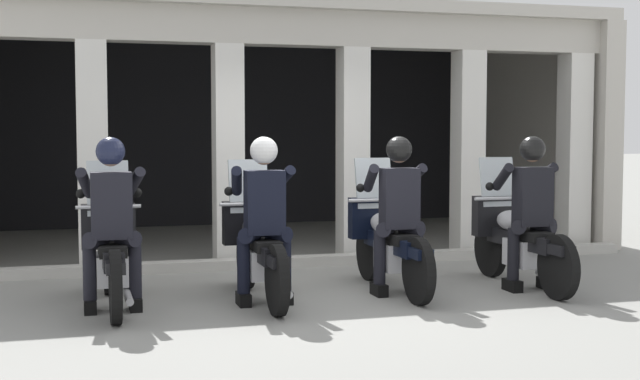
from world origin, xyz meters
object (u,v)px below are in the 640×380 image
at_px(motorcycle_center_right, 388,241).
at_px(motorcycle_far_right, 517,238).
at_px(motorcycle_far_left, 111,253).
at_px(police_officer_far_right, 531,199).
at_px(motorcycle_center_left, 258,248).
at_px(police_officer_far_left, 111,209).
at_px(police_officer_center_right, 398,201).
at_px(police_officer_center_left, 264,206).

height_order(motorcycle_center_right, motorcycle_far_right, same).
bearing_deg(motorcycle_far_right, motorcycle_far_left, 174.25).
distance_m(motorcycle_center_right, police_officer_far_right, 1.52).
xyz_separation_m(motorcycle_center_left, police_officer_far_right, (2.78, -0.34, 0.44)).
relative_size(motorcycle_far_left, police_officer_far_left, 1.29).
bearing_deg(police_officer_far_right, motorcycle_far_left, 170.38).
relative_size(police_officer_far_left, police_officer_center_right, 1.00).
xyz_separation_m(police_officer_center_left, police_officer_far_right, (2.78, -0.05, 0.00)).
distance_m(motorcycle_far_left, police_officer_center_right, 2.83).
bearing_deg(police_officer_center_right, motorcycle_far_left, 177.19).
bearing_deg(police_officer_center_left, motorcycle_far_left, 165.25).
xyz_separation_m(motorcycle_center_left, police_officer_center_left, (-0.00, -0.28, 0.44)).
bearing_deg(motorcycle_far_left, police_officer_center_left, -13.52).
bearing_deg(police_officer_center_left, motorcycle_center_left, 88.96).
relative_size(police_officer_center_left, motorcycle_far_right, 0.78).
distance_m(motorcycle_center_left, police_officer_far_right, 2.84).
bearing_deg(motorcycle_far_left, motorcycle_far_right, -1.12).
height_order(police_officer_far_left, police_officer_center_left, same).
distance_m(police_officer_far_left, motorcycle_center_right, 2.84).
relative_size(police_officer_center_right, police_officer_far_right, 1.00).
xyz_separation_m(motorcycle_center_left, motorcycle_far_right, (2.78, -0.05, 0.00)).
height_order(police_officer_center_left, police_officer_center_right, same).
height_order(police_officer_far_left, motorcycle_center_left, police_officer_far_left).
bearing_deg(police_officer_far_left, motorcycle_far_right, 2.77).
bearing_deg(motorcycle_center_left, police_officer_far_right, -7.67).
bearing_deg(police_officer_far_right, motorcycle_center_right, 158.20).
bearing_deg(motorcycle_center_left, motorcycle_far_right, -1.86).
distance_m(police_officer_far_left, police_officer_center_left, 1.39).
xyz_separation_m(motorcycle_center_right, motorcycle_far_right, (1.39, -0.16, 0.00)).
height_order(motorcycle_far_right, police_officer_far_right, police_officer_far_right).
bearing_deg(police_officer_far_right, motorcycle_center_left, 168.94).
bearing_deg(motorcycle_far_left, police_officer_far_right, -5.00).
bearing_deg(motorcycle_center_right, police_officer_far_left, -171.18).
relative_size(motorcycle_far_left, motorcycle_center_right, 1.00).
height_order(police_officer_center_left, motorcycle_far_right, police_officer_center_left).
bearing_deg(motorcycle_center_left, police_officer_center_right, -8.08).
distance_m(police_officer_center_right, motorcycle_far_right, 1.47).
relative_size(motorcycle_far_left, police_officer_center_left, 1.29).
bearing_deg(motorcycle_far_right, motorcycle_center_right, 169.35).
relative_size(police_officer_far_left, motorcycle_center_right, 0.78).
distance_m(motorcycle_center_right, police_officer_center_right, 0.52).
distance_m(police_officer_center_left, motorcycle_center_right, 1.51).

